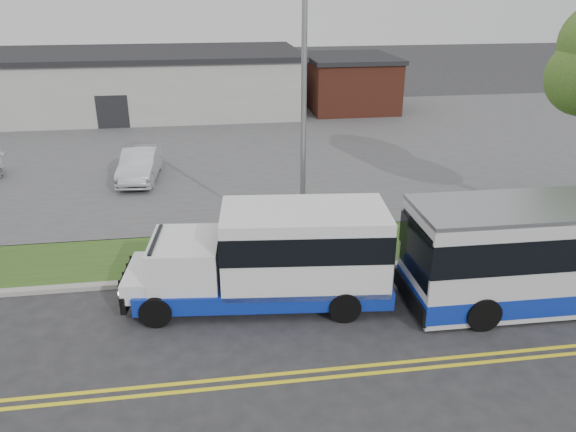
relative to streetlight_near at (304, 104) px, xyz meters
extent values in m
plane|color=#28282B|center=(-3.00, -2.73, -5.23)|extent=(140.00, 140.00, 0.00)
cube|color=yellow|center=(-3.00, -6.58, -5.23)|extent=(70.00, 0.12, 0.01)
cube|color=yellow|center=(-3.00, -6.88, -5.23)|extent=(70.00, 0.12, 0.01)
cube|color=#9E9B93|center=(-3.00, -1.63, -5.16)|extent=(80.00, 0.30, 0.15)
cube|color=#324F1A|center=(-3.00, 0.17, -5.18)|extent=(80.00, 3.30, 0.10)
cube|color=#4C4C4F|center=(-3.00, 14.27, -5.18)|extent=(80.00, 25.00, 0.10)
cube|color=#9E9E99|center=(-9.00, 24.27, -3.23)|extent=(25.00, 10.00, 4.00)
cube|color=black|center=(-9.00, 24.27, -1.06)|extent=(25.40, 10.40, 0.35)
cube|color=black|center=(-9.00, 19.32, -4.13)|extent=(2.00, 0.15, 2.20)
cube|color=brown|center=(7.50, 23.27, -3.43)|extent=(6.00, 7.00, 3.60)
cube|color=black|center=(7.50, 23.27, -1.48)|extent=(6.30, 7.30, 0.30)
cylinder|color=gray|center=(0.00, 0.07, -0.38)|extent=(0.18, 0.18, 9.50)
cube|color=#0E2799|center=(-1.70, -3.15, -4.65)|extent=(7.46, 3.16, 0.53)
cube|color=silver|center=(-0.53, -3.26, -3.42)|extent=(4.91, 2.91, 2.24)
cube|color=black|center=(-0.53, -3.26, -3.05)|extent=(4.94, 2.95, 0.80)
cube|color=silver|center=(-3.93, -2.93, -3.79)|extent=(2.14, 2.47, 1.28)
cube|color=black|center=(-4.73, -2.85, -3.58)|extent=(0.31, 2.03, 0.96)
cube|color=silver|center=(-5.10, -2.81, -4.33)|extent=(1.28, 2.28, 0.59)
cube|color=black|center=(-5.57, -2.76, -4.65)|extent=(0.38, 2.19, 0.53)
sphere|color=#FFD88C|center=(-5.71, -3.55, -4.38)|extent=(0.23, 0.23, 0.21)
sphere|color=#FFD88C|center=(-5.55, -1.96, -4.38)|extent=(0.23, 0.23, 0.21)
cylinder|color=black|center=(-4.79, -4.00, -4.79)|extent=(0.92, 0.39, 0.90)
cylinder|color=black|center=(-4.56, -1.71, -4.79)|extent=(0.92, 0.39, 0.90)
cylinder|color=black|center=(0.41, -4.52, -4.79)|extent=(0.92, 0.39, 0.90)
cylinder|color=black|center=(0.64, -2.22, -4.79)|extent=(0.92, 0.39, 0.90)
cube|color=black|center=(2.47, -4.24, -3.30)|extent=(0.14, 2.34, 1.63)
cube|color=black|center=(2.40, -4.24, -4.78)|extent=(0.16, 2.54, 0.51)
cylinder|color=black|center=(4.03, -5.46, -4.75)|extent=(0.98, 0.34, 0.98)
cylinder|color=black|center=(4.06, -3.06, -4.75)|extent=(0.98, 0.34, 0.98)
imported|color=silver|center=(-6.33, 8.60, -4.39)|extent=(1.87, 4.59, 1.48)
camera|label=1|loc=(-3.13, -17.59, 3.58)|focal=35.00mm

